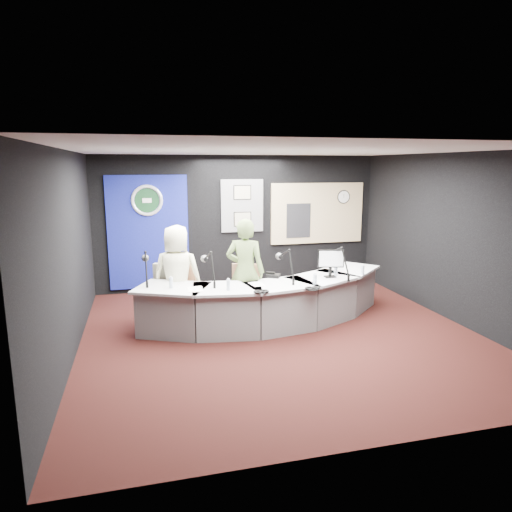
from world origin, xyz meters
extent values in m
plane|color=black|center=(0.00, 0.00, 0.00)|extent=(6.00, 6.00, 0.00)
cube|color=silver|center=(0.00, 0.00, 2.80)|extent=(6.00, 6.00, 0.02)
cube|color=black|center=(0.00, 3.00, 1.40)|extent=(6.00, 0.02, 2.80)
cube|color=black|center=(0.00, -3.00, 1.40)|extent=(6.00, 0.02, 2.80)
cube|color=black|center=(-3.00, 0.00, 1.40)|extent=(0.02, 6.00, 2.80)
cube|color=black|center=(3.00, 0.00, 1.40)|extent=(0.02, 6.00, 2.80)
cube|color=navy|center=(-1.90, 2.97, 1.25)|extent=(1.60, 0.05, 2.30)
torus|color=silver|center=(-1.90, 2.93, 1.90)|extent=(0.63, 0.07, 0.63)
cylinder|color=#0E3418|center=(-1.90, 2.94, 1.90)|extent=(0.48, 0.01, 0.48)
cube|color=slate|center=(0.05, 2.97, 1.75)|extent=(0.90, 0.04, 1.10)
cube|color=gray|center=(0.05, 2.94, 2.03)|extent=(0.34, 0.02, 0.27)
cube|color=gray|center=(0.05, 2.94, 1.47)|extent=(0.34, 0.02, 0.27)
cube|color=tan|center=(1.75, 2.97, 1.55)|extent=(2.12, 0.06, 1.32)
cube|color=#FFEBA1|center=(1.75, 2.96, 1.55)|extent=(2.00, 0.02, 1.20)
cube|color=black|center=(1.30, 2.94, 1.40)|extent=(0.55, 0.02, 0.75)
cylinder|color=white|center=(2.35, 2.94, 1.90)|extent=(0.28, 0.01, 0.28)
cube|color=slate|center=(-1.64, 1.13, 0.62)|extent=(0.49, 0.32, 0.70)
imported|color=beige|center=(-1.50, 0.91, 0.83)|extent=(0.93, 0.74, 1.65)
imported|color=#59703A|center=(-0.42, 0.66, 0.88)|extent=(0.76, 0.65, 1.75)
cube|color=black|center=(0.99, 0.44, 1.07)|extent=(0.39, 0.11, 0.27)
cube|color=black|center=(0.07, 0.68, 0.78)|extent=(0.28, 0.26, 0.05)
torus|color=black|center=(0.42, -0.20, 0.77)|extent=(0.23, 0.23, 0.04)
torus|color=black|center=(-0.37, -0.20, 0.77)|extent=(0.19, 0.19, 0.03)
cube|color=white|center=(-1.29, 0.23, 0.75)|extent=(0.24, 0.33, 0.00)
cube|color=white|center=(-0.31, 0.30, 0.75)|extent=(0.24, 0.31, 0.00)
camera|label=1|loc=(-2.04, -6.43, 2.59)|focal=32.00mm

